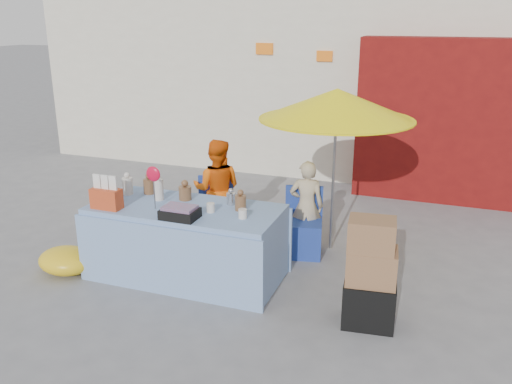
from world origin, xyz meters
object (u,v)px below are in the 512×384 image
at_px(chair_right, 303,235).
at_px(vendor_beige, 306,206).
at_px(umbrella, 337,105).
at_px(box_stack, 370,277).
at_px(chair_left, 213,222).
at_px(market_table, 186,241).
at_px(vendor_orange, 217,189).

distance_m(chair_right, vendor_beige, 0.37).
xyz_separation_m(umbrella, box_stack, (0.76, -1.66, -1.38)).
bearing_deg(vendor_beige, umbrella, -166.20).
bearing_deg(chair_right, chair_left, 167.23).
relative_size(chair_right, vendor_beige, 0.71).
relative_size(market_table, umbrella, 1.07).
height_order(chair_left, umbrella, umbrella).
distance_m(chair_right, umbrella, 1.69).
height_order(chair_left, box_stack, box_stack).
bearing_deg(box_stack, chair_right, 127.68).
bearing_deg(chair_left, vendor_beige, -6.64).
relative_size(chair_left, chair_right, 1.00).
height_order(umbrella, box_stack, umbrella).
relative_size(chair_right, vendor_orange, 0.62).
bearing_deg(market_table, chair_left, 97.35).
height_order(vendor_beige, box_stack, vendor_beige).
relative_size(chair_right, box_stack, 0.76).
bearing_deg(vendor_beige, vendor_orange, -12.77).
height_order(chair_left, vendor_beige, vendor_beige).
bearing_deg(chair_left, umbrella, -2.39).
bearing_deg(chair_right, market_table, -148.61).
xyz_separation_m(vendor_beige, box_stack, (1.06, -1.51, -0.09)).
xyz_separation_m(market_table, vendor_orange, (-0.14, 1.21, 0.25)).
xyz_separation_m(chair_right, vendor_beige, (0.00, 0.13, 0.34)).
bearing_deg(vendor_beige, chair_right, 75.75).
distance_m(chair_left, umbrella, 2.27).
bearing_deg(vendor_orange, market_table, 84.06).
bearing_deg(market_table, vendor_beige, 46.95).
distance_m(market_table, chair_left, 1.10).
xyz_separation_m(market_table, box_stack, (2.17, -0.31, 0.07)).
bearing_deg(vendor_orange, chair_right, 161.07).
height_order(chair_left, vendor_orange, vendor_orange).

